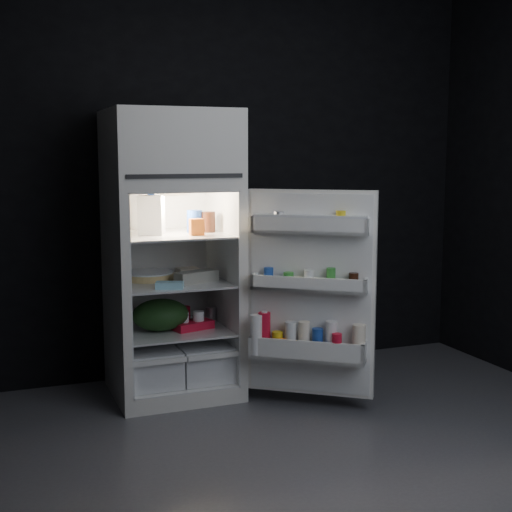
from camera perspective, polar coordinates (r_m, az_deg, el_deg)
name	(u,v)px	position (r m, az deg, el deg)	size (l,w,h in m)	color
floor	(305,466)	(3.64, 3.93, -16.43)	(4.00, 3.40, 0.00)	#525257
wall_back	(201,178)	(4.90, -4.43, 6.22)	(4.00, 0.00, 2.70)	black
refrigerator	(170,244)	(4.49, -6.86, 0.95)	(0.76, 0.71, 1.78)	white
fridge_door	(309,297)	(4.20, 4.28, -3.32)	(0.69, 0.58, 1.22)	white
milk_jug	(151,215)	(4.41, -8.37, 3.28)	(0.15, 0.15, 0.24)	white
mayo_jar	(195,221)	(4.49, -4.94, 2.78)	(0.10, 0.10, 0.14)	#1C429B
jam_jar	(208,222)	(4.49, -3.87, 2.74)	(0.09, 0.09, 0.13)	black
amber_bottle	(123,216)	(4.50, -10.59, 3.20)	(0.07, 0.07, 0.22)	#BD7E1E
small_carton	(197,227)	(4.33, -4.77, 2.32)	(0.08, 0.06, 0.10)	#C45817
egg_carton	(197,277)	(4.43, -4.78, -1.66)	(0.27, 0.10, 0.07)	gray
pie	(149,276)	(4.57, -8.57, -1.61)	(0.33, 0.33, 0.04)	tan
flat_package	(170,285)	(4.24, -6.92, -2.34)	(0.16, 0.08, 0.04)	#90CCDF
wrapped_pkg	(188,272)	(4.69, -5.49, -1.25)	(0.13, 0.11, 0.05)	#FBEACD
produce_bag	(161,315)	(4.48, -7.64, -4.69)	(0.36, 0.30, 0.20)	#193815
yogurt_tray	(192,325)	(4.50, -5.11, -5.53)	(0.25, 0.13, 0.05)	red
small_can_red	(185,313)	(4.75, -5.73, -4.57)	(0.07, 0.07, 0.09)	red
small_can_silver	(211,314)	(4.71, -3.65, -4.65)	(0.07, 0.07, 0.09)	silver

